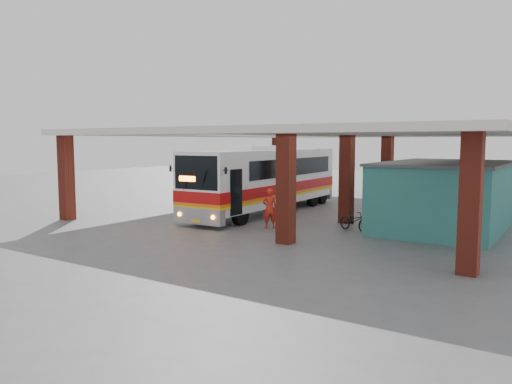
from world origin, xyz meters
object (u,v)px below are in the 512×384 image
object	(u,v)px
motorcycle	(354,221)
red_chair	(414,209)
coach_bus	(266,179)
pedestrian	(270,208)

from	to	relation	value
motorcycle	red_chair	bearing A→B (deg)	16.52
coach_bus	pedestrian	xyz separation A→B (m)	(3.00, -4.42, -0.95)
coach_bus	motorcycle	world-z (taller)	coach_bus
pedestrian	motorcycle	bearing A→B (deg)	164.32
coach_bus	pedestrian	bearing A→B (deg)	-58.11
red_chair	pedestrian	bearing A→B (deg)	-123.18
red_chair	coach_bus	bearing A→B (deg)	-158.72
motorcycle	red_chair	xyz separation A→B (m)	(0.85, 6.43, -0.12)
motorcycle	red_chair	world-z (taller)	motorcycle
pedestrian	red_chair	bearing A→B (deg)	-157.55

